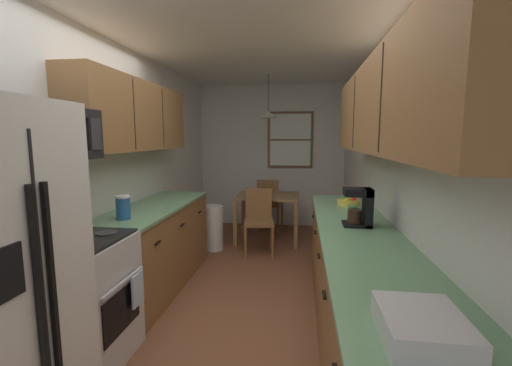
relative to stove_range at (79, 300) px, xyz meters
name	(u,v)px	position (x,y,z in m)	size (l,w,h in m)	color
ground_plane	(250,284)	(0.99, 1.46, -0.47)	(12.00, 12.00, 0.00)	brown
wall_left	(130,168)	(-0.36, 1.46, 0.80)	(0.10, 9.00, 2.55)	silver
wall_right	(382,171)	(2.34, 1.46, 0.80)	(0.10, 9.00, 2.55)	silver
wall_back	(272,156)	(0.99, 4.11, 0.80)	(4.40, 0.10, 2.55)	silver
ceiling_slab	(249,40)	(0.99, 1.46, 2.12)	(4.40, 9.00, 0.08)	white
stove_range	(79,300)	(0.00, 0.00, 0.00)	(0.66, 0.66, 1.10)	silver
microwave_over_range	(51,134)	(-0.11, 0.00, 1.16)	(0.39, 0.58, 0.35)	black
counter_left	(155,246)	(-0.01, 1.27, -0.02)	(0.64, 1.87, 0.90)	olive
upper_cabinets_left	(135,116)	(-0.15, 1.22, 1.35)	(0.33, 1.95, 0.69)	olive
counter_right	(359,289)	(1.99, 0.50, -0.02)	(0.64, 3.32, 0.90)	olive
upper_cabinets_right	(389,106)	(2.13, 0.45, 1.36)	(0.33, 3.00, 0.66)	olive
dining_table	(268,202)	(1.03, 3.08, 0.14)	(0.95, 0.77, 0.73)	olive
dining_chair_near	(259,218)	(0.96, 2.49, 0.03)	(0.45, 0.45, 0.90)	olive
dining_chair_far	(269,202)	(0.99, 3.68, 0.03)	(0.45, 0.45, 0.90)	olive
pendant_light	(268,114)	(1.03, 3.08, 1.49)	(0.29, 0.29, 0.64)	black
back_window	(290,140)	(1.33, 4.03, 1.10)	(0.80, 0.05, 1.00)	brown
trash_bin	(213,228)	(0.29, 2.54, -0.15)	(0.28, 0.28, 0.65)	white
storage_canister	(123,207)	(-0.01, 0.66, 0.53)	(0.12, 0.12, 0.21)	#265999
dish_towel	(138,289)	(0.35, 0.16, 0.03)	(0.02, 0.16, 0.24)	silver
coffee_maker	(361,206)	(2.02, 0.69, 0.59)	(0.22, 0.18, 0.31)	black
mug_by_coffeemaker	(353,211)	(2.01, 1.07, 0.47)	(0.12, 0.08, 0.09)	#3F7F4C
fruit_bowl	(349,202)	(2.04, 1.54, 0.47)	(0.24, 0.24, 0.09)	#E5D14C
dish_rack	(422,327)	(1.97, -0.88, 0.48)	(0.28, 0.34, 0.10)	silver
table_serving_bowl	(261,193)	(0.93, 3.05, 0.28)	(0.19, 0.19, 0.06)	#4C7299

